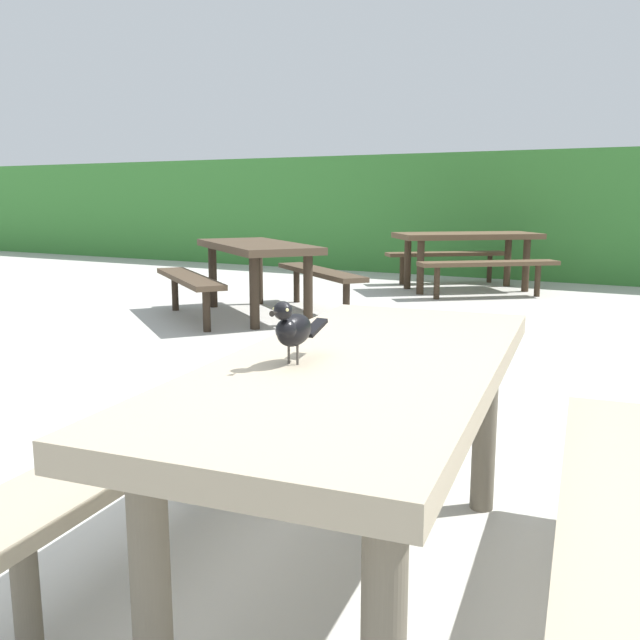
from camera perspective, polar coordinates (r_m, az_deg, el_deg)
ground_plane at (r=2.40m, az=-0.19°, el=-19.81°), size 60.00×60.00×0.00m
hedge_wall at (r=11.17m, az=23.51°, el=7.99°), size 28.00×2.06×1.85m
picnic_table_foreground at (r=2.05m, az=3.65°, el=-8.05°), size 1.88×1.91×0.74m
bird_grackle at (r=1.88m, az=-2.32°, el=-0.68°), size 0.07×0.29×0.18m
picnic_table_mid_left at (r=6.98m, az=-5.31°, el=4.91°), size 2.38×2.37×0.74m
picnic_table_mid_right at (r=9.05m, az=12.11°, el=5.94°), size 2.38×2.38×0.74m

